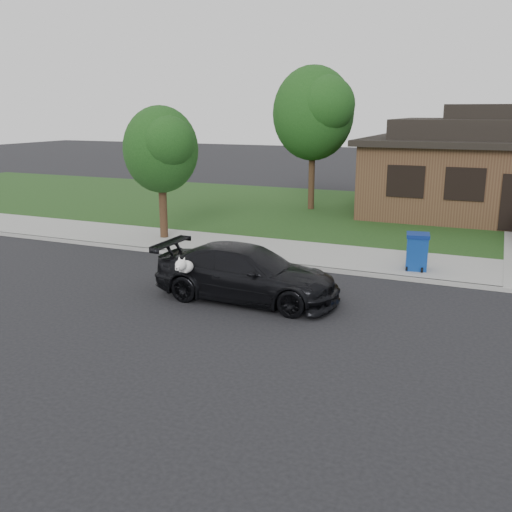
% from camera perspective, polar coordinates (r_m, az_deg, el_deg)
% --- Properties ---
extents(ground, '(120.00, 120.00, 0.00)m').
position_cam_1_polar(ground, '(13.18, 6.77, -5.87)').
color(ground, black).
rests_on(ground, ground).
extents(sidewalk, '(60.00, 3.00, 0.12)m').
position_cam_1_polar(sidewalk, '(17.81, 11.38, -0.48)').
color(sidewalk, gray).
rests_on(sidewalk, ground).
extents(curb, '(60.00, 0.12, 0.12)m').
position_cam_1_polar(curb, '(16.39, 10.28, -1.72)').
color(curb, gray).
rests_on(curb, ground).
extents(lawn, '(60.00, 13.00, 0.13)m').
position_cam_1_polar(lawn, '(25.52, 15.18, 3.78)').
color(lawn, '#193814').
rests_on(lawn, ground).
extents(sedan, '(4.61, 2.25, 1.34)m').
position_cam_1_polar(sedan, '(13.95, -0.95, -1.73)').
color(sedan, black).
rests_on(sedan, ground).
extents(recycling_bin, '(0.72, 0.72, 1.05)m').
position_cam_1_polar(recycling_bin, '(16.82, 15.80, 0.45)').
color(recycling_bin, navy).
rests_on(recycling_bin, sidewalk).
extents(tree_0, '(3.78, 3.60, 6.34)m').
position_cam_1_polar(tree_0, '(25.95, 6.01, 14.17)').
color(tree_0, '#332114').
rests_on(tree_0, ground).
extents(tree_2, '(2.73, 2.60, 4.59)m').
position_cam_1_polar(tree_2, '(20.18, -9.36, 10.58)').
color(tree_2, '#332114').
rests_on(tree_2, ground).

